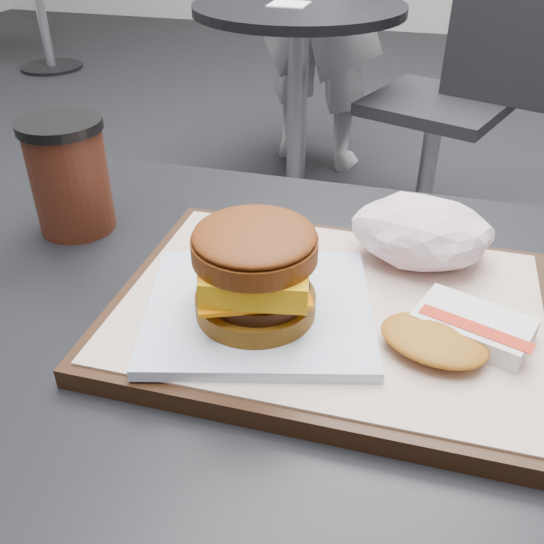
{
  "coord_description": "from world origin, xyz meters",
  "views": [
    {
      "loc": [
        0.12,
        -0.42,
        1.11
      ],
      "look_at": [
        0.01,
        -0.02,
        0.83
      ],
      "focal_mm": 40.0,
      "sensor_mm": 36.0,
      "label": 1
    }
  ],
  "objects": [
    {
      "name": "customer_table",
      "position": [
        0.0,
        0.0,
        0.58
      ],
      "size": [
        0.8,
        0.6,
        0.77
      ],
      "color": "#A5A5AA",
      "rests_on": "ground"
    },
    {
      "name": "serving_tray",
      "position": [
        0.06,
        0.01,
        0.78
      ],
      "size": [
        0.38,
        0.28,
        0.02
      ],
      "color": "black",
      "rests_on": "customer_table"
    },
    {
      "name": "breakfast_sandwich",
      "position": [
        0.0,
        -0.03,
        0.83
      ],
      "size": [
        0.23,
        0.21,
        0.09
      ],
      "color": "white",
      "rests_on": "serving_tray"
    },
    {
      "name": "hash_brown",
      "position": [
        0.16,
        -0.01,
        0.8
      ],
      "size": [
        0.13,
        0.11,
        0.02
      ],
      "color": "white",
      "rests_on": "serving_tray"
    },
    {
      "name": "crumpled_wrapper",
      "position": [
        0.13,
        0.11,
        0.82
      ],
      "size": [
        0.13,
        0.1,
        0.06
      ],
      "primitive_type": null,
      "color": "white",
      "rests_on": "serving_tray"
    },
    {
      "name": "coffee_cup",
      "position": [
        -0.25,
        0.11,
        0.83
      ],
      "size": [
        0.09,
        0.09,
        0.13
      ],
      "color": "#421A0F",
      "rests_on": "customer_table"
    },
    {
      "name": "neighbor_table",
      "position": [
        -0.35,
        1.65,
        0.55
      ],
      "size": [
        0.7,
        0.7,
        0.75
      ],
      "color": "black",
      "rests_on": "ground"
    },
    {
      "name": "napkin",
      "position": [
        -0.38,
        1.62,
        0.75
      ],
      "size": [
        0.12,
        0.12,
        0.0
      ],
      "primitive_type": "cube",
      "rotation": [
        0.0,
        0.0,
        -0.02
      ],
      "color": "white",
      "rests_on": "neighbor_table"
    },
    {
      "name": "neighbor_chair",
      "position": [
        0.2,
        1.64,
        0.51
      ],
      "size": [
        0.65,
        0.54,
        0.88
      ],
      "color": "#9A9A9F",
      "rests_on": "ground"
    }
  ]
}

